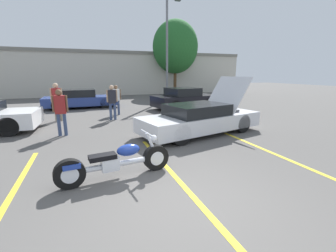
{
  "coord_description": "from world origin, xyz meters",
  "views": [
    {
      "loc": [
        -1.46,
        -3.1,
        2.23
      ],
      "look_at": [
        0.64,
        2.56,
        0.8
      ],
      "focal_mm": 24.0,
      "sensor_mm": 36.0,
      "label": 1
    }
  ],
  "objects": [
    {
      "name": "spectator_near_motorcycle",
      "position": [
        -0.25,
        7.9,
        0.99
      ],
      "size": [
        0.52,
        0.22,
        1.67
      ],
      "color": "#38476B",
      "rests_on": "ground"
    },
    {
      "name": "light_pole",
      "position": [
        5.16,
        14.81,
        4.37
      ],
      "size": [
        1.21,
        0.28,
        7.97
      ],
      "color": "slate",
      "rests_on": "ground"
    },
    {
      "name": "spectator_far_lot",
      "position": [
        -2.7,
        8.54,
        1.07
      ],
      "size": [
        0.52,
        0.23,
        1.78
      ],
      "color": "gray",
      "rests_on": "ground"
    },
    {
      "name": "spectator_by_show_car",
      "position": [
        -2.31,
        5.64,
        1.0
      ],
      "size": [
        0.52,
        0.22,
        1.68
      ],
      "color": "#38476B",
      "rests_on": "ground"
    },
    {
      "name": "show_car_hood_open",
      "position": [
        2.55,
        4.19,
        0.57
      ],
      "size": [
        4.96,
        2.73,
        2.09
      ],
      "rotation": [
        0.0,
        0.0,
        0.22
      ],
      "color": "silver",
      "rests_on": "ground"
    },
    {
      "name": "parking_stripe_middle",
      "position": [
        -2.9,
        1.1,
        0.0
      ],
      "size": [
        0.12,
        5.58,
        0.01
      ],
      "primitive_type": "cube",
      "color": "yellow",
      "rests_on": "ground"
    },
    {
      "name": "ground_plane",
      "position": [
        0.0,
        0.0,
        0.0
      ],
      "size": [
        80.0,
        80.0,
        0.0
      ],
      "primitive_type": "plane",
      "color": "#514F4C"
    },
    {
      "name": "tree_background",
      "position": [
        7.73,
        19.59,
        4.85
      ],
      "size": [
        4.67,
        4.67,
        7.54
      ],
      "color": "brown",
      "rests_on": "ground"
    },
    {
      "name": "parked_car_right_row",
      "position": [
        4.45,
        9.91,
        0.63
      ],
      "size": [
        4.26,
        2.55,
        1.33
      ],
      "rotation": [
        0.0,
        0.0,
        0.17
      ],
      "color": "black",
      "rests_on": "ground"
    },
    {
      "name": "parking_stripe_far",
      "position": [
        3.44,
        1.1,
        0.0
      ],
      "size": [
        0.12,
        5.58,
        0.01
      ],
      "primitive_type": "cube",
      "color": "yellow",
      "rests_on": "ground"
    },
    {
      "name": "parking_stripe_back",
      "position": [
        0.27,
        1.1,
        0.0
      ],
      "size": [
        0.12,
        5.58,
        0.01
      ],
      "primitive_type": "cube",
      "color": "yellow",
      "rests_on": "ground"
    },
    {
      "name": "motorcycle",
      "position": [
        -0.94,
        1.51,
        0.37
      ],
      "size": [
        2.47,
        0.7,
        0.94
      ],
      "rotation": [
        0.0,
        0.0,
        0.14
      ],
      "color": "black",
      "rests_on": "ground"
    },
    {
      "name": "far_building",
      "position": [
        0.0,
        22.32,
        2.34
      ],
      "size": [
        32.0,
        4.2,
        4.4
      ],
      "color": "beige",
      "rests_on": "ground"
    },
    {
      "name": "parked_car_mid_right_row",
      "position": [
        -1.72,
        12.63,
        0.57
      ],
      "size": [
        4.59,
        1.88,
        1.2
      ],
      "rotation": [
        0.0,
        0.0,
        0.02
      ],
      "color": "navy",
      "rests_on": "ground"
    },
    {
      "name": "spectator_midground",
      "position": [
        0.12,
        9.22,
        0.94
      ],
      "size": [
        0.52,
        0.21,
        1.6
      ],
      "color": "#38476B",
      "rests_on": "ground"
    }
  ]
}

